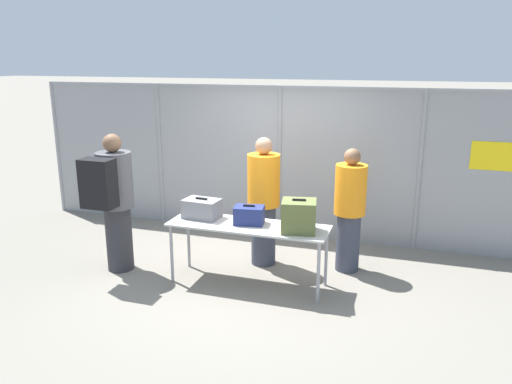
{
  "coord_description": "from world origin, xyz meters",
  "views": [
    {
      "loc": [
        2.05,
        -5.74,
        2.8
      ],
      "look_at": [
        0.04,
        0.41,
        1.05
      ],
      "focal_mm": 35.0,
      "sensor_mm": 36.0,
      "label": 1
    }
  ],
  "objects_px": {
    "suitcase_olive": "(299,216)",
    "security_worker_near": "(264,200)",
    "traveler_hooded": "(113,198)",
    "suitcase_navy": "(249,215)",
    "suitcase_grey": "(202,209)",
    "inspection_table": "(248,230)",
    "utility_trailer": "(446,194)",
    "security_worker_far": "(350,209)"
  },
  "relations": [
    {
      "from": "security_worker_near",
      "to": "security_worker_far",
      "type": "height_order",
      "value": "security_worker_near"
    },
    {
      "from": "inspection_table",
      "to": "suitcase_olive",
      "type": "height_order",
      "value": "suitcase_olive"
    },
    {
      "from": "suitcase_olive",
      "to": "utility_trailer",
      "type": "relative_size",
      "value": 0.12
    },
    {
      "from": "security_worker_near",
      "to": "security_worker_far",
      "type": "relative_size",
      "value": 1.07
    },
    {
      "from": "suitcase_olive",
      "to": "inspection_table",
      "type": "bearing_deg",
      "value": 176.76
    },
    {
      "from": "suitcase_grey",
      "to": "utility_trailer",
      "type": "distance_m",
      "value": 4.84
    },
    {
      "from": "inspection_table",
      "to": "security_worker_near",
      "type": "relative_size",
      "value": 1.13
    },
    {
      "from": "suitcase_navy",
      "to": "suitcase_olive",
      "type": "xyz_separation_m",
      "value": [
        0.65,
        -0.08,
        0.08
      ]
    },
    {
      "from": "security_worker_near",
      "to": "traveler_hooded",
      "type": "bearing_deg",
      "value": 28.11
    },
    {
      "from": "suitcase_grey",
      "to": "security_worker_near",
      "type": "xyz_separation_m",
      "value": [
        0.65,
        0.6,
        0.01
      ]
    },
    {
      "from": "suitcase_olive",
      "to": "security_worker_near",
      "type": "distance_m",
      "value": 0.98
    },
    {
      "from": "suitcase_grey",
      "to": "suitcase_olive",
      "type": "bearing_deg",
      "value": -5.31
    },
    {
      "from": "suitcase_navy",
      "to": "utility_trailer",
      "type": "relative_size",
      "value": 0.11
    },
    {
      "from": "security_worker_near",
      "to": "suitcase_navy",
      "type": "bearing_deg",
      "value": 93.58
    },
    {
      "from": "suitcase_grey",
      "to": "suitcase_navy",
      "type": "distance_m",
      "value": 0.66
    },
    {
      "from": "suitcase_olive",
      "to": "security_worker_near",
      "type": "xyz_separation_m",
      "value": [
        -0.66,
        0.72,
        -0.06
      ]
    },
    {
      "from": "traveler_hooded",
      "to": "security_worker_near",
      "type": "distance_m",
      "value": 1.99
    },
    {
      "from": "inspection_table",
      "to": "suitcase_grey",
      "type": "relative_size",
      "value": 4.2
    },
    {
      "from": "traveler_hooded",
      "to": "suitcase_olive",
      "type": "bearing_deg",
      "value": -4.5
    },
    {
      "from": "inspection_table",
      "to": "utility_trailer",
      "type": "height_order",
      "value": "inspection_table"
    },
    {
      "from": "suitcase_navy",
      "to": "security_worker_far",
      "type": "height_order",
      "value": "security_worker_far"
    },
    {
      "from": "suitcase_navy",
      "to": "utility_trailer",
      "type": "xyz_separation_m",
      "value": [
        2.49,
        3.68,
        -0.48
      ]
    },
    {
      "from": "suitcase_navy",
      "to": "suitcase_olive",
      "type": "distance_m",
      "value": 0.66
    },
    {
      "from": "suitcase_olive",
      "to": "utility_trailer",
      "type": "height_order",
      "value": "suitcase_olive"
    },
    {
      "from": "utility_trailer",
      "to": "suitcase_olive",
      "type": "bearing_deg",
      "value": -116.01
    },
    {
      "from": "suitcase_grey",
      "to": "security_worker_far",
      "type": "height_order",
      "value": "security_worker_far"
    },
    {
      "from": "suitcase_olive",
      "to": "suitcase_navy",
      "type": "bearing_deg",
      "value": 172.91
    },
    {
      "from": "security_worker_near",
      "to": "security_worker_far",
      "type": "distance_m",
      "value": 1.16
    },
    {
      "from": "inspection_table",
      "to": "suitcase_navy",
      "type": "height_order",
      "value": "suitcase_navy"
    },
    {
      "from": "suitcase_navy",
      "to": "utility_trailer",
      "type": "distance_m",
      "value": 4.47
    },
    {
      "from": "inspection_table",
      "to": "suitcase_olive",
      "type": "distance_m",
      "value": 0.7
    },
    {
      "from": "inspection_table",
      "to": "suitcase_navy",
      "type": "relative_size",
      "value": 5.07
    },
    {
      "from": "security_worker_near",
      "to": "security_worker_far",
      "type": "bearing_deg",
      "value": -170.33
    },
    {
      "from": "suitcase_grey",
      "to": "traveler_hooded",
      "type": "bearing_deg",
      "value": -167.5
    },
    {
      "from": "traveler_hooded",
      "to": "security_worker_near",
      "type": "bearing_deg",
      "value": 17.94
    },
    {
      "from": "suitcase_grey",
      "to": "suitcase_olive",
      "type": "distance_m",
      "value": 1.32
    },
    {
      "from": "traveler_hooded",
      "to": "security_worker_near",
      "type": "relative_size",
      "value": 1.04
    },
    {
      "from": "suitcase_navy",
      "to": "utility_trailer",
      "type": "bearing_deg",
      "value": 55.96
    },
    {
      "from": "traveler_hooded",
      "to": "utility_trailer",
      "type": "distance_m",
      "value": 5.83
    },
    {
      "from": "suitcase_grey",
      "to": "traveler_hooded",
      "type": "xyz_separation_m",
      "value": [
        -1.15,
        -0.25,
        0.11
      ]
    },
    {
      "from": "inspection_table",
      "to": "suitcase_grey",
      "type": "height_order",
      "value": "suitcase_grey"
    },
    {
      "from": "security_worker_far",
      "to": "utility_trailer",
      "type": "distance_m",
      "value": 3.22
    }
  ]
}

